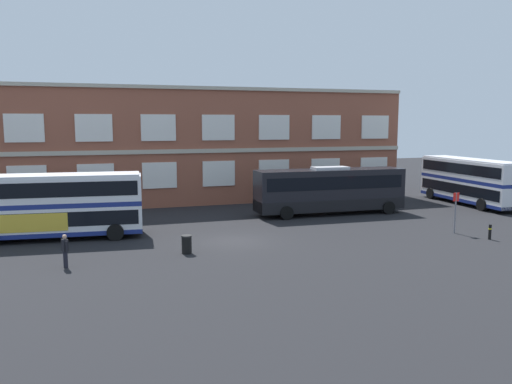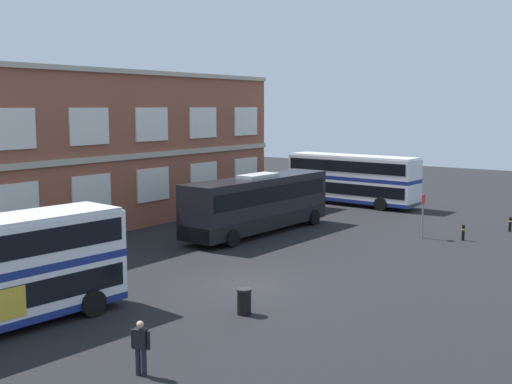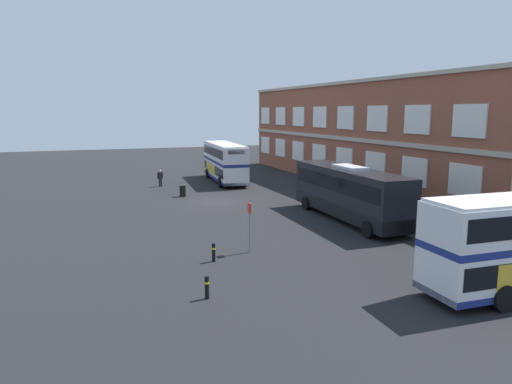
# 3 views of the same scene
# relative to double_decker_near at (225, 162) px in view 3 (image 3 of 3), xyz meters

# --- Properties ---
(ground_plane) EXTENTS (120.00, 120.00, 0.00)m
(ground_plane) POSITION_rel_double_decker_near_xyz_m (10.68, -2.10, -2.15)
(ground_plane) COLOR black
(brick_terminal_building) EXTENTS (46.54, 8.19, 10.36)m
(brick_terminal_building) POSITION_rel_double_decker_near_xyz_m (8.00, 13.87, 2.88)
(brick_terminal_building) COLOR brown
(brick_terminal_building) RESTS_ON ground
(double_decker_near) EXTENTS (11.18, 3.57, 4.07)m
(double_decker_near) POSITION_rel_double_decker_near_xyz_m (0.00, 0.00, 0.00)
(double_decker_near) COLOR silver
(double_decker_near) RESTS_ON ground
(touring_coach) EXTENTS (12.07, 3.17, 3.80)m
(touring_coach) POSITION_rel_double_decker_near_xyz_m (20.44, 2.66, -0.24)
(touring_coach) COLOR black
(touring_coach) RESTS_ON ground
(waiting_passenger) EXTENTS (0.36, 0.63, 1.70)m
(waiting_passenger) POSITION_rel_double_decker_near_xyz_m (1.03, -7.05, -1.22)
(waiting_passenger) COLOR black
(waiting_passenger) RESTS_ON ground
(bus_stand_flag) EXTENTS (0.44, 0.10, 2.70)m
(bus_stand_flag) POSITION_rel_double_decker_near_xyz_m (25.15, -6.35, -0.51)
(bus_stand_flag) COLOR slate
(bus_stand_flag) RESTS_ON ground
(station_litter_bin) EXTENTS (0.60, 0.60, 1.03)m
(station_litter_bin) POSITION_rel_double_decker_near_xyz_m (7.34, -6.15, -1.63)
(station_litter_bin) COLOR black
(station_litter_bin) RESTS_ON ground
(safety_bollard_west) EXTENTS (0.19, 0.19, 0.95)m
(safety_bollard_west) POSITION_rel_double_decker_near_xyz_m (30.50, -10.15, -1.66)
(safety_bollard_west) COLOR black
(safety_bollard_west) RESTS_ON ground
(safety_bollard_east) EXTENTS (0.19, 0.19, 0.95)m
(safety_bollard_east) POSITION_rel_double_decker_near_xyz_m (25.98, -8.59, -1.66)
(safety_bollard_east) COLOR black
(safety_bollard_east) RESTS_ON ground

